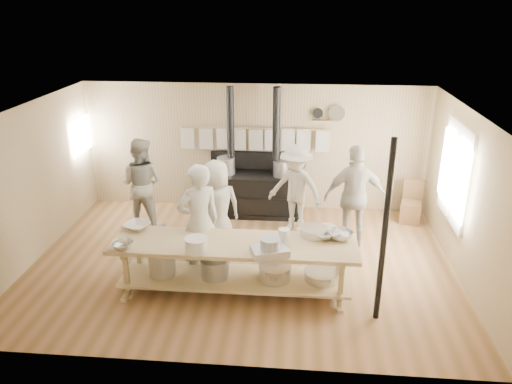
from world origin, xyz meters
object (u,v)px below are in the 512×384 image
stove (253,189)px  cook_left (141,183)px  prep_table (234,262)px  cook_center (217,208)px  cook_right (355,197)px  cook_by_window (295,189)px  roasting_pan (270,251)px  cook_far_left (199,222)px  chair (411,210)px

stove → cook_left: size_ratio=1.46×
prep_table → cook_left: size_ratio=2.02×
cook_center → cook_right: cook_right is taller
cook_left → cook_center: bearing=157.7°
prep_table → cook_by_window: bearing=69.1°
cook_by_window → prep_table: bearing=-85.1°
cook_left → cook_by_window: 2.92m
cook_center → roasting_pan: bearing=94.0°
cook_far_left → cook_center: size_ratio=1.13×
cook_far_left → roasting_pan: 1.38m
cook_by_window → roasting_pan: size_ratio=3.42×
cook_left → cook_right: (3.96, -0.42, 0.04)m
stove → roasting_pan: size_ratio=5.27×
stove → cook_far_left: 2.69m
stove → cook_right: 2.32m
cook_left → roasting_pan: 3.62m
cook_left → stove: bearing=-150.3°
cook_left → cook_right: bearing=-178.4°
roasting_pan → cook_far_left: bearing=146.3°
chair → roasting_pan: roasting_pan is taller
cook_right → cook_by_window: cook_right is taller
prep_table → cook_left: 3.02m
stove → chair: stove is taller
cook_far_left → cook_by_window: bearing=-161.1°
cook_left → cook_far_left: bearing=137.3°
cook_center → roasting_pan: cook_center is taller
cook_center → cook_right: (2.36, 0.50, 0.09)m
cook_right → prep_table: bearing=34.4°
cook_center → chair: (3.61, 1.60, -0.59)m
cook_far_left → cook_center: 0.85m
cook_left → roasting_pan: cook_left is taller
chair → roasting_pan: (-2.61, -3.20, 0.66)m
prep_table → cook_by_window: size_ratio=2.13×
cook_center → roasting_pan: size_ratio=3.40×
prep_table → cook_far_left: (-0.59, 0.43, 0.43)m
prep_table → cook_center: bearing=109.4°
prep_table → cook_left: (-2.05, 2.19, 0.37)m
stove → prep_table: size_ratio=0.72×
stove → cook_right: bearing=-33.2°
stove → cook_by_window: (0.87, -0.74, 0.32)m
cook_left → cook_center: cook_left is taller
cook_right → cook_by_window: bearing=-34.5°
prep_table → chair: bearing=42.2°
prep_table → cook_center: size_ratio=2.15×
prep_table → cook_left: bearing=133.1°
cook_far_left → cook_right: 2.84m
prep_table → roasting_pan: size_ratio=7.30×
prep_table → roasting_pan: bearing=-30.9°
cook_right → chair: size_ratio=2.22×
prep_table → stove: bearing=90.0°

